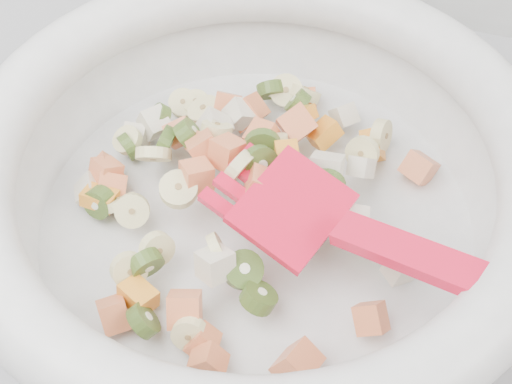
% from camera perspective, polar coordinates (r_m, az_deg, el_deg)
% --- Properties ---
extents(mixing_bowl, '(0.50, 0.41, 0.13)m').
position_cam_1_polar(mixing_bowl, '(0.50, 0.01, 1.00)').
color(mixing_bowl, white).
rests_on(mixing_bowl, counter).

